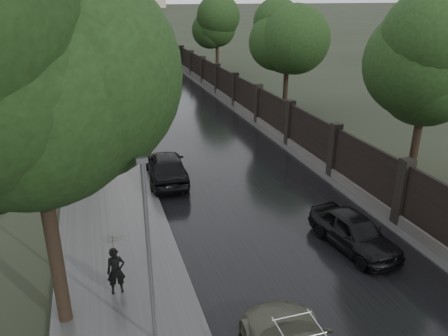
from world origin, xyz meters
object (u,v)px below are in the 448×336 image
tree_right_c (217,28)px  hatchback_left (166,167)px  traffic_light (118,83)px  lamp_post (149,255)px  pedestrian_umbrella (113,248)px  tree_right_b (288,45)px  tree_left_far (61,37)px  tree_left_near (28,89)px  tree_right_a (427,79)px  car_right_near (354,231)px

tree_right_c → hatchback_left: (-10.75, -28.20, -4.19)m
tree_right_c → traffic_light: bearing=-128.2°
lamp_post → pedestrian_umbrella: 2.56m
tree_right_b → hatchback_left: tree_right_b is taller
lamp_post → hatchback_left: bearing=78.2°
tree_left_far → lamp_post: 28.73m
tree_right_b → tree_right_c: (0.00, 18.00, 0.00)m
tree_right_b → pedestrian_umbrella: size_ratio=3.08×
tree_left_near → tree_left_far: 27.03m
tree_left_far → lamp_post: tree_left_far is taller
pedestrian_umbrella → tree_left_near: bearing=-155.5°
tree_right_b → tree_left_far: bearing=152.7°
tree_right_a → car_right_near: 8.05m
tree_left_far → hatchback_left: tree_left_far is taller
lamp_post → traffic_light: size_ratio=1.28×
tree_right_b → lamp_post: tree_right_b is taller
tree_left_far → tree_right_a: size_ratio=1.05×
tree_right_a → tree_right_b: size_ratio=1.00×
hatchback_left → lamp_post: bearing=81.6°
tree_left_near → pedestrian_umbrella: 5.01m
hatchback_left → traffic_light: bearing=-82.0°
tree_left_near → tree_right_b: (15.10, 19.00, -1.47)m
hatchback_left → tree_left_near: bearing=67.1°
car_right_near → pedestrian_umbrella: pedestrian_umbrella is taller
car_right_near → tree_right_a: bearing=28.1°
tree_right_c → car_right_near: tree_right_c is taller
tree_right_b → car_right_near: size_ratio=1.86×
tree_right_b → tree_right_c: bearing=90.0°
lamp_post → car_right_near: lamp_post is taller
tree_right_b → car_right_near: (-5.53, -17.95, -4.31)m
lamp_post → tree_left_near: bearing=145.7°
tree_left_near → lamp_post: 4.60m
tree_left_far → car_right_near: tree_left_far is taller
tree_left_near → tree_right_a: 15.97m
tree_right_b → traffic_light: (-11.80, 2.99, -2.55)m
tree_right_a → pedestrian_umbrella: (-13.65, -4.26, -3.27)m
tree_left_near → tree_left_far: (-0.40, 27.00, -1.18)m
tree_left_far → tree_right_c: 18.45m
tree_right_c → pedestrian_umbrella: tree_right_c is taller
tree_left_near → pedestrian_umbrella: tree_left_near is taller
tree_right_b → car_right_near: bearing=-107.1°
tree_left_far → hatchback_left: 19.34m
tree_right_c → tree_right_b: bearing=-90.0°
tree_right_a → lamp_post: (-12.90, -6.50, -2.28)m
lamp_post → tree_right_a: bearing=26.7°
tree_right_b → pedestrian_umbrella: (-13.65, -18.26, -3.27)m
traffic_light → pedestrian_umbrella: 21.35m
traffic_light → car_right_near: size_ratio=1.06×
tree_right_a → traffic_light: tree_right_a is taller
tree_right_b → hatchback_left: bearing=-136.5°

